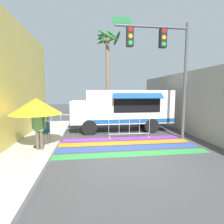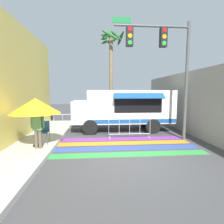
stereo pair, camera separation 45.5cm
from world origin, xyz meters
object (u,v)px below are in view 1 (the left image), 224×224
at_px(food_truck, 121,107).
at_px(palm_tree, 108,57).
at_px(patio_umbrella, 36,106).
at_px(folding_chair, 44,131).
at_px(barricade_front, 129,127).
at_px(traffic_signal_pole, 163,55).
at_px(barricade_side, 61,123).
at_px(vendor_person, 39,127).

bearing_deg(food_truck, palm_tree, 95.18).
height_order(patio_umbrella, palm_tree, palm_tree).
relative_size(folding_chair, barricade_front, 0.42).
height_order(traffic_signal_pole, patio_umbrella, traffic_signal_pole).
bearing_deg(palm_tree, barricade_front, -84.80).
bearing_deg(barricade_front, traffic_signal_pole, -20.25).
relative_size(food_truck, palm_tree, 0.83).
bearing_deg(barricade_side, patio_umbrella, -95.98).
bearing_deg(barricade_side, traffic_signal_pole, -24.03).
bearing_deg(barricade_side, food_truck, -1.73).
bearing_deg(traffic_signal_pole, folding_chair, -173.65).
bearing_deg(barricade_side, folding_chair, -94.82).
bearing_deg(traffic_signal_pole, palm_tree, 107.97).
xyz_separation_m(food_truck, palm_tree, (-0.37, 4.03, 3.85)).
height_order(traffic_signal_pole, barricade_side, traffic_signal_pole).
height_order(food_truck, barricade_side, food_truck).
relative_size(traffic_signal_pole, barricade_front, 2.61).
bearing_deg(vendor_person, food_truck, 49.24).
distance_m(barricade_front, palm_tree, 7.51).
xyz_separation_m(food_truck, barricade_side, (-3.71, 0.11, -0.94)).
bearing_deg(traffic_signal_pole, patio_umbrella, -168.74).
distance_m(traffic_signal_pole, palm_tree, 6.74).
distance_m(traffic_signal_pole, barricade_side, 6.98).
relative_size(patio_umbrella, barricade_side, 0.92).
height_order(traffic_signal_pole, vendor_person, traffic_signal_pole).
bearing_deg(barricade_front, folding_chair, -163.87).
xyz_separation_m(vendor_person, palm_tree, (3.57, 7.77, 4.24)).
bearing_deg(food_truck, folding_chair, -143.62).
bearing_deg(folding_chair, palm_tree, 64.59).
distance_m(vendor_person, barricade_front, 4.59).
xyz_separation_m(barricade_front, barricade_side, (-3.87, 1.84, -0.00)).
bearing_deg(food_truck, vendor_person, -136.47).
xyz_separation_m(food_truck, traffic_signal_pole, (1.69, -2.29, 2.77)).
bearing_deg(patio_umbrella, palm_tree, 63.57).
distance_m(food_truck, barricade_side, 3.83).
bearing_deg(patio_umbrella, barricade_front, 21.99).
relative_size(food_truck, traffic_signal_pole, 1.03).
bearing_deg(traffic_signal_pole, barricade_front, 159.75).
bearing_deg(food_truck, patio_umbrella, -139.86).
distance_m(patio_umbrella, palm_tree, 9.03).
xyz_separation_m(patio_umbrella, barricade_side, (0.37, 3.55, -1.33)).
bearing_deg(patio_umbrella, food_truck, 40.14).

